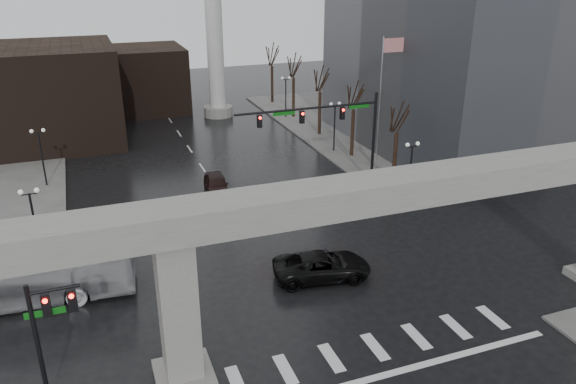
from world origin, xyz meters
name	(u,v)px	position (x,y,z in m)	size (l,w,h in m)	color
ground	(323,346)	(0.00, 0.00, 0.00)	(160.00, 160.00, 0.00)	black
sidewalk_ne	(400,120)	(26.00, 36.00, 0.07)	(28.00, 36.00, 0.15)	slate
elevated_guideway	(352,218)	(1.26, 0.00, 6.88)	(48.00, 2.60, 8.70)	gray
building_far_left	(37,95)	(-14.00, 42.00, 5.00)	(16.00, 14.00, 10.00)	black
building_far_mid	(144,79)	(-2.00, 52.00, 4.00)	(10.00, 10.00, 8.00)	black
smokestack	(213,3)	(6.00, 46.00, 13.35)	(3.60, 3.60, 30.00)	beige
signal_mast_arm	(333,123)	(8.99, 18.80, 5.83)	(12.12, 0.43, 8.00)	black
signal_left_pole	(48,323)	(-12.25, 0.50, 4.07)	(2.30, 0.30, 6.00)	black
flagpole_assembly	(383,88)	(15.29, 22.00, 7.53)	(2.06, 0.12, 12.00)	silver
lamp_right_0	(411,162)	(13.50, 14.00, 3.47)	(1.22, 0.32, 5.11)	black
lamp_right_1	(335,118)	(13.50, 28.00, 3.47)	(1.22, 0.32, 5.11)	black
lamp_right_2	(286,90)	(13.50, 42.00, 3.47)	(1.22, 0.32, 5.11)	black
lamp_left_0	(33,213)	(-13.50, 14.00, 3.47)	(1.22, 0.32, 5.11)	black
lamp_left_1	(40,148)	(-13.50, 28.00, 3.47)	(1.22, 0.32, 5.11)	black
lamp_left_2	(45,109)	(-13.50, 42.00, 3.47)	(1.22, 0.32, 5.11)	black
tree_right_0	(395,154)	(14.53, 18.02, 2.79)	(1.09, 1.58, 7.50)	black
tree_right_1	(353,129)	(14.53, 26.02, 2.85)	(1.09, 1.61, 7.67)	black
tree_right_2	(320,109)	(14.53, 34.02, 2.91)	(1.10, 1.63, 7.85)	black
tree_right_3	(294,93)	(14.53, 42.02, 2.98)	(1.11, 1.66, 8.02)	black
tree_right_4	(272,81)	(14.53, 50.02, 3.04)	(1.12, 1.69, 8.19)	black
pickup_truck	(322,266)	(2.55, 6.01, 0.82)	(2.72, 5.91, 1.64)	black
city_bus	(8,273)	(-14.83, 9.74, 1.87)	(3.14, 13.40, 3.73)	#AFB0B4
far_car	(216,184)	(-0.22, 21.42, 0.79)	(1.86, 4.63, 1.58)	black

